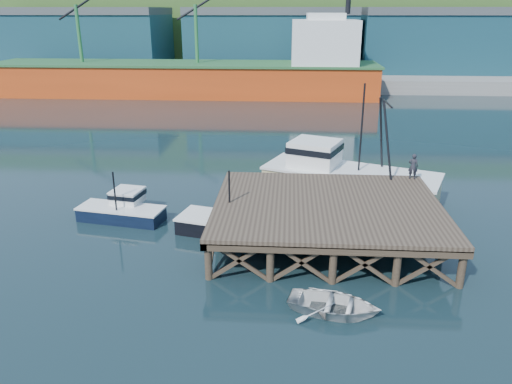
# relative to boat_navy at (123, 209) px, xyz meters

# --- Properties ---
(ground) EXTENTS (300.00, 300.00, 0.00)m
(ground) POSITION_rel_boat_navy_xyz_m (6.41, -2.01, -0.64)
(ground) COLOR black
(ground) RESTS_ON ground
(wharf) EXTENTS (12.00, 10.00, 2.62)m
(wharf) POSITION_rel_boat_navy_xyz_m (11.91, -2.20, 1.30)
(wharf) COLOR brown
(wharf) RESTS_ON ground
(far_quay) EXTENTS (160.00, 40.00, 2.00)m
(far_quay) POSITION_rel_boat_navy_xyz_m (6.41, 67.99, 0.36)
(far_quay) COLOR gray
(far_quay) RESTS_ON ground
(warehouse_left) EXTENTS (32.00, 16.00, 9.00)m
(warehouse_left) POSITION_rel_boat_navy_xyz_m (-28.59, 62.99, 5.86)
(warehouse_left) COLOR #173E4D
(warehouse_left) RESTS_ON far_quay
(warehouse_mid) EXTENTS (28.00, 16.00, 9.00)m
(warehouse_mid) POSITION_rel_boat_navy_xyz_m (6.41, 62.99, 5.86)
(warehouse_mid) COLOR #173E4D
(warehouse_mid) RESTS_ON far_quay
(warehouse_right) EXTENTS (30.00, 16.00, 9.00)m
(warehouse_right) POSITION_rel_boat_navy_xyz_m (36.41, 62.99, 5.86)
(warehouse_right) COLOR #173E4D
(warehouse_right) RESTS_ON far_quay
(cargo_ship) EXTENTS (55.50, 10.00, 13.75)m
(cargo_ship) POSITION_rel_boat_navy_xyz_m (-2.05, 45.99, 2.67)
(cargo_ship) COLOR #CC4113
(cargo_ship) RESTS_ON ground
(hillside) EXTENTS (220.00, 50.00, 22.00)m
(hillside) POSITION_rel_boat_navy_xyz_m (6.41, 97.99, 10.36)
(hillside) COLOR #2D511E
(hillside) RESTS_ON ground
(boat_navy) EXTENTS (5.34, 3.24, 3.19)m
(boat_navy) POSITION_rel_boat_navy_xyz_m (0.00, 0.00, 0.00)
(boat_navy) COLOR black
(boat_navy) RESTS_ON ground
(boat_black) EXTENTS (6.70, 5.55, 3.91)m
(boat_black) POSITION_rel_boat_navy_xyz_m (6.92, -1.46, 0.08)
(boat_black) COLOR black
(boat_black) RESTS_ON ground
(trawler) EXTENTS (11.96, 7.99, 7.55)m
(trawler) POSITION_rel_boat_navy_xyz_m (13.62, 4.49, 0.91)
(trawler) COLOR beige
(trawler) RESTS_ON ground
(dinghy) EXTENTS (4.34, 3.53, 0.79)m
(dinghy) POSITION_rel_boat_navy_xyz_m (11.80, -9.12, -0.25)
(dinghy) COLOR silver
(dinghy) RESTS_ON ground
(dockworker) EXTENTS (0.66, 0.54, 1.57)m
(dockworker) POSITION_rel_boat_navy_xyz_m (17.31, 2.39, 2.27)
(dockworker) COLOR black
(dockworker) RESTS_ON wharf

